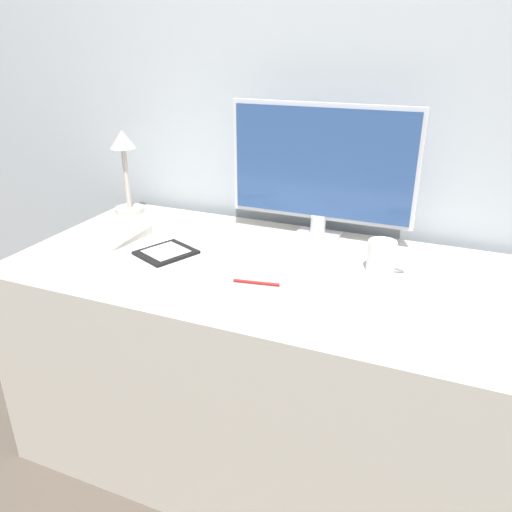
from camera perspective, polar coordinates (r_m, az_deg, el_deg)
ground_plane at (r=1.88m, az=-0.85°, el=-23.13°), size 10.00×10.00×0.00m
wall_back at (r=1.84m, az=6.38°, el=18.22°), size 3.60×0.05×2.40m
desk at (r=1.72m, az=0.70°, el=-12.08°), size 1.56×0.77×0.73m
monitor at (r=1.70m, az=7.46°, el=9.95°), size 0.64×0.11×0.46m
keyboard at (r=1.41m, az=11.06°, el=-3.60°), size 0.34×0.11×0.01m
laptop at (r=1.59m, az=-9.81°, el=-0.21°), size 0.37×0.29×0.02m
ereader at (r=1.59m, az=-10.25°, el=0.40°), size 0.20×0.21×0.01m
desk_lamp at (r=2.03m, az=-14.77°, el=10.33°), size 0.12×0.12×0.33m
notebook at (r=1.77m, az=-15.90°, el=1.97°), size 0.16×0.25×0.03m
coffee_mug at (r=1.53m, az=14.23°, el=-0.03°), size 0.12×0.08×0.10m
pen at (r=1.42m, az=0.05°, el=-3.06°), size 0.13×0.03×0.01m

